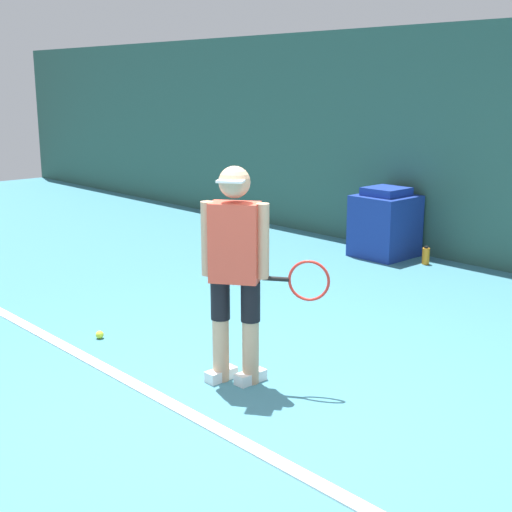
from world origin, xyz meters
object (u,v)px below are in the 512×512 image
object	(u,v)px
covered_chair	(385,224)
water_bottle	(426,256)
tennis_player	(237,266)
tennis_ball	(100,335)

from	to	relation	value
covered_chair	water_bottle	world-z (taller)	covered_chair
tennis_player	covered_chair	distance (m)	4.25
tennis_player	tennis_ball	size ratio (longest dim) A/B	22.98
tennis_player	tennis_ball	distance (m)	1.70
tennis_ball	covered_chair	bearing A→B (deg)	92.52
tennis_player	covered_chair	world-z (taller)	tennis_player
water_bottle	covered_chair	bearing A→B (deg)	-177.89
tennis_ball	tennis_player	bearing A→B (deg)	10.46
tennis_ball	covered_chair	world-z (taller)	covered_chair
tennis_ball	covered_chair	xyz separation A→B (m)	(-0.18, 4.16, 0.37)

